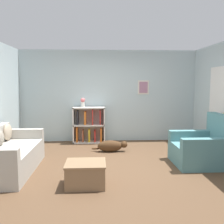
# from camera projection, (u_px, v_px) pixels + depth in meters

# --- Properties ---
(ground_plane) EXTENTS (14.00, 14.00, 0.00)m
(ground_plane) POSITION_uv_depth(u_px,v_px,m) (113.00, 165.00, 5.12)
(ground_plane) COLOR brown
(wall_back) EXTENTS (5.60, 0.13, 2.60)m
(wall_back) POSITION_uv_depth(u_px,v_px,m) (109.00, 96.00, 7.20)
(wall_back) COLOR silver
(wall_back) RESTS_ON ground_plane
(couch) EXTENTS (0.90, 1.86, 0.83)m
(couch) POSITION_uv_depth(u_px,v_px,m) (6.00, 155.00, 4.70)
(couch) COLOR #ADA89E
(couch) RESTS_ON ground_plane
(bookshelf) EXTENTS (0.90, 0.36, 1.01)m
(bookshelf) POSITION_uv_depth(u_px,v_px,m) (89.00, 126.00, 7.04)
(bookshelf) COLOR silver
(bookshelf) RESTS_ON ground_plane
(recliner_chair) EXTENTS (1.05, 0.99, 1.03)m
(recliner_chair) POSITION_uv_depth(u_px,v_px,m) (203.00, 148.00, 5.13)
(recliner_chair) COLOR slate
(recliner_chair) RESTS_ON ground_plane
(coffee_table) EXTENTS (0.65, 0.54, 0.39)m
(coffee_table) POSITION_uv_depth(u_px,v_px,m) (86.00, 173.00, 4.07)
(coffee_table) COLOR #846647
(coffee_table) RESTS_ON ground_plane
(dog) EXTENTS (0.88, 0.25, 0.28)m
(dog) POSITION_uv_depth(u_px,v_px,m) (111.00, 146.00, 6.10)
(dog) COLOR #472D19
(dog) RESTS_ON ground_plane
(vase) EXTENTS (0.12, 0.12, 0.26)m
(vase) POSITION_uv_depth(u_px,v_px,m) (83.00, 102.00, 6.93)
(vase) COLOR silver
(vase) RESTS_ON bookshelf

